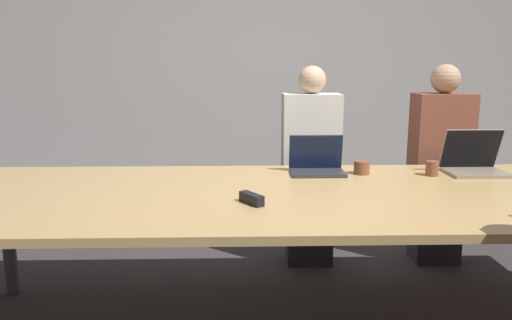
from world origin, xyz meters
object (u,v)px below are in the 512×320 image
cup_far_center (362,168)px  person_far_right (439,168)px  laptop_far_center (317,162)px  stapler (252,199)px  cup_far_right (432,168)px  person_far_center (310,170)px  laptop_far_right (473,161)px

cup_far_center → person_far_right: (0.69, 0.54, -0.12)m
laptop_far_center → cup_far_center: laptop_far_center is taller
cup_far_center → stapler: cup_far_center is taller
laptop_far_center → stapler: (-0.41, -0.67, -0.04)m
stapler → person_far_right: bearing=6.6°
laptop_far_center → cup_far_right: (0.67, -0.10, -0.02)m
laptop_far_center → person_far_center: size_ratio=0.23×
cup_far_right → stapler: size_ratio=0.59×
person_far_center → laptop_far_right: (0.92, -0.52, 0.17)m
person_far_center → stapler: bearing=-110.7°
laptop_far_center → person_far_right: size_ratio=0.23×
person_far_center → cup_far_center: (0.24, -0.53, 0.13)m
cup_far_center → cup_far_right: size_ratio=1.07×
person_far_center → cup_far_center: person_far_center is taller
laptop_far_right → stapler: 1.51m
laptop_far_center → person_far_right: (0.96, 0.50, -0.15)m
person_far_center → cup_far_center: 0.60m
cup_far_center → person_far_center: bearing=113.8°
person_far_right → stapler: size_ratio=9.59×
stapler → laptop_far_center: bearing=24.6°
laptop_far_right → stapler: laptop_far_right is taller
laptop_far_right → cup_far_right: laptop_far_right is taller
laptop_far_center → cup_far_center: 0.27m
laptop_far_center → stapler: 0.79m
laptop_far_right → cup_far_right: bearing=-165.7°
cup_far_center → cup_far_right: bearing=-7.7°
stapler → cup_far_right: bearing=-6.0°
cup_far_center → person_far_right: size_ratio=0.07×
laptop_far_center → laptop_far_right: size_ratio=0.94×
cup_far_center → laptop_far_right: 0.69m
cup_far_center → stapler: bearing=-137.0°
laptop_far_right → stapler: (-1.36, -0.65, -0.05)m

